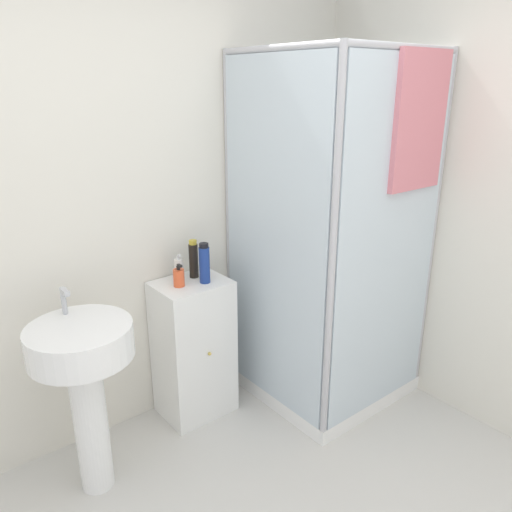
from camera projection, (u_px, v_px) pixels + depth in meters
The scene contains 8 objects.
wall_back at pixel (90, 213), 2.48m from camera, with size 6.40×0.06×2.50m, color silver.
shower_enclosure at pixel (330, 308), 2.99m from camera, with size 0.87×0.90×2.04m.
vanity_cabinet at pixel (194, 348), 2.88m from camera, with size 0.40×0.34×0.83m.
sink at pixel (84, 371), 2.24m from camera, with size 0.46×0.46×0.99m.
soap_dispenser at pixel (179, 277), 2.67m from camera, with size 0.06×0.06×0.13m.
shampoo_bottle_tall_black at pixel (194, 259), 2.78m from camera, with size 0.05×0.05×0.22m.
shampoo_bottle_blue at pixel (204, 264), 2.70m from camera, with size 0.06×0.06×0.22m.
lotion_bottle_white at pixel (179, 270), 2.74m from camera, with size 0.05×0.05×0.16m.
Camera 1 is at (-0.86, -0.70, 1.86)m, focal length 35.00 mm.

